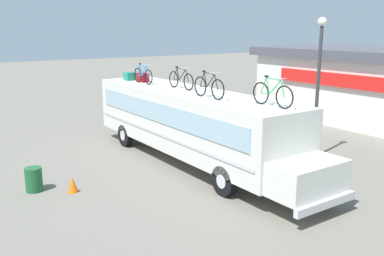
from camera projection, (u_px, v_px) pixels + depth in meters
name	position (u px, v px, depth m)	size (l,w,h in m)	color
ground_plane	(188.00, 160.00, 17.20)	(120.00, 120.00, 0.00)	slate
bus	(191.00, 121.00, 16.61)	(12.41, 2.60, 2.86)	silver
luggage_bag_1	(130.00, 76.00, 19.89)	(0.46, 0.46, 0.37)	#1E7F66
luggage_bag_2	(143.00, 77.00, 19.31)	(0.62, 0.35, 0.40)	maroon
rooftop_bicycle_1	(143.00, 75.00, 18.64)	(1.66, 0.44, 0.88)	black
rooftop_bicycle_2	(181.00, 80.00, 16.95)	(1.77, 0.44, 0.90)	black
rooftop_bicycle_3	(209.00, 87.00, 14.70)	(1.73, 0.44, 0.94)	black
rooftop_bicycle_4	(272.00, 94.00, 13.08)	(1.73, 0.44, 0.95)	black
roadside_building	(373.00, 83.00, 25.05)	(12.39, 8.68, 4.13)	silver
trash_bin	(34.00, 179.00, 13.85)	(0.55, 0.55, 0.80)	#1E592D
traffic_cone	(73.00, 185.00, 13.76)	(0.33, 0.33, 0.53)	orange
street_lamp	(319.00, 73.00, 16.77)	(0.35, 0.35, 5.68)	#38383D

